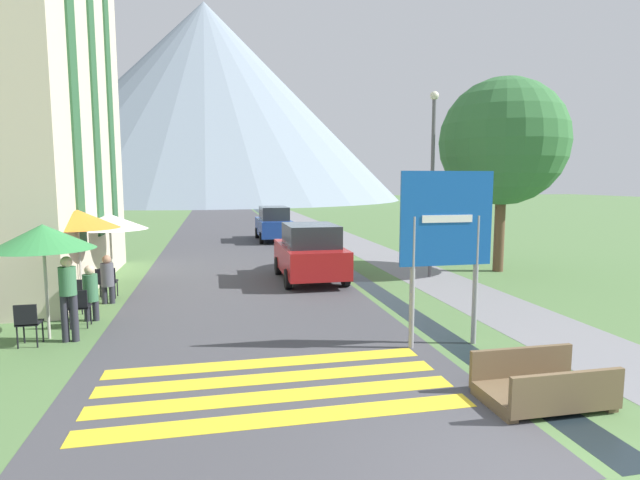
{
  "coord_description": "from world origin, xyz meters",
  "views": [
    {
      "loc": [
        -3.35,
        -4.26,
        3.18
      ],
      "look_at": [
        -0.32,
        10.0,
        1.45
      ],
      "focal_mm": 28.0,
      "sensor_mm": 36.0,
      "label": 1
    }
  ],
  "objects_px": {
    "cafe_chair_middle": "(75,293)",
    "cafe_umbrella_middle_orange": "(78,219)",
    "cafe_chair_nearest": "(28,321)",
    "cafe_chair_far_right": "(104,281)",
    "cafe_umbrella_front_green": "(43,237)",
    "cafe_umbrella_rear_white": "(110,222)",
    "person_standing_terrace": "(68,292)",
    "tree_by_path": "(503,142)",
    "streetlamp": "(432,171)",
    "cafe_chair_near_right": "(79,305)",
    "cafe_chair_far_left": "(109,280)",
    "person_seated_far": "(107,277)",
    "parked_car_far": "(274,224)",
    "road_sign": "(446,233)",
    "person_seated_near": "(90,290)",
    "footbridge": "(542,388)",
    "parked_car_near": "(310,252)"
  },
  "relations": [
    {
      "from": "cafe_chair_middle",
      "to": "cafe_umbrella_middle_orange",
      "type": "height_order",
      "value": "cafe_umbrella_middle_orange"
    },
    {
      "from": "cafe_chair_nearest",
      "to": "cafe_chair_far_right",
      "type": "bearing_deg",
      "value": 80.24
    },
    {
      "from": "cafe_chair_nearest",
      "to": "cafe_umbrella_front_green",
      "type": "height_order",
      "value": "cafe_umbrella_front_green"
    },
    {
      "from": "cafe_umbrella_rear_white",
      "to": "person_standing_terrace",
      "type": "relative_size",
      "value": 1.28
    },
    {
      "from": "cafe_umbrella_front_green",
      "to": "tree_by_path",
      "type": "height_order",
      "value": "tree_by_path"
    },
    {
      "from": "cafe_umbrella_middle_orange",
      "to": "streetlamp",
      "type": "relative_size",
      "value": 0.41
    },
    {
      "from": "cafe_chair_near_right",
      "to": "tree_by_path",
      "type": "relative_size",
      "value": 0.13
    },
    {
      "from": "cafe_umbrella_front_green",
      "to": "streetlamp",
      "type": "xyz_separation_m",
      "value": [
        10.29,
        4.49,
        1.43
      ]
    },
    {
      "from": "cafe_chair_far_left",
      "to": "person_standing_terrace",
      "type": "xyz_separation_m",
      "value": [
        -0.0,
        -3.74,
        0.49
      ]
    },
    {
      "from": "cafe_umbrella_rear_white",
      "to": "cafe_chair_nearest",
      "type": "bearing_deg",
      "value": -95.15
    },
    {
      "from": "person_seated_far",
      "to": "cafe_umbrella_middle_orange",
      "type": "bearing_deg",
      "value": -167.13
    },
    {
      "from": "cafe_chair_nearest",
      "to": "parked_car_far",
      "type": "bearing_deg",
      "value": 66.95
    },
    {
      "from": "road_sign",
      "to": "person_standing_terrace",
      "type": "xyz_separation_m",
      "value": [
        -7.12,
        1.79,
        -1.19
      ]
    },
    {
      "from": "person_seated_near",
      "to": "streetlamp",
      "type": "bearing_deg",
      "value": 18.58
    },
    {
      "from": "footbridge",
      "to": "cafe_umbrella_middle_orange",
      "type": "height_order",
      "value": "cafe_umbrella_middle_orange"
    },
    {
      "from": "footbridge",
      "to": "person_standing_terrace",
      "type": "height_order",
      "value": "person_standing_terrace"
    },
    {
      "from": "parked_car_far",
      "to": "person_seated_far",
      "type": "xyz_separation_m",
      "value": [
        -5.83,
        -12.82,
        -0.21
      ]
    },
    {
      "from": "cafe_chair_near_right",
      "to": "cafe_umbrella_middle_orange",
      "type": "distance_m",
      "value": 2.7
    },
    {
      "from": "cafe_umbrella_rear_white",
      "to": "cafe_chair_far_left",
      "type": "bearing_deg",
      "value": -82.68
    },
    {
      "from": "cafe_chair_middle",
      "to": "cafe_umbrella_rear_white",
      "type": "height_order",
      "value": "cafe_umbrella_rear_white"
    },
    {
      "from": "cafe_chair_near_right",
      "to": "tree_by_path",
      "type": "distance_m",
      "value": 13.99
    },
    {
      "from": "cafe_chair_near_right",
      "to": "person_seated_near",
      "type": "xyz_separation_m",
      "value": [
        0.12,
        0.54,
        0.2
      ]
    },
    {
      "from": "cafe_chair_near_right",
      "to": "cafe_umbrella_front_green",
      "type": "relative_size",
      "value": 0.37
    },
    {
      "from": "footbridge",
      "to": "person_seated_near",
      "type": "xyz_separation_m",
      "value": [
        -7.35,
        5.88,
        0.48
      ]
    },
    {
      "from": "cafe_chair_far_left",
      "to": "person_seated_near",
      "type": "distance_m",
      "value": 2.26
    },
    {
      "from": "cafe_chair_far_right",
      "to": "tree_by_path",
      "type": "distance_m",
      "value": 13.43
    },
    {
      "from": "cafe_chair_near_right",
      "to": "cafe_umbrella_rear_white",
      "type": "relative_size",
      "value": 0.39
    },
    {
      "from": "cafe_umbrella_front_green",
      "to": "cafe_umbrella_rear_white",
      "type": "xyz_separation_m",
      "value": [
        0.28,
        5.05,
        -0.11
      ]
    },
    {
      "from": "cafe_umbrella_rear_white",
      "to": "cafe_chair_near_right",
      "type": "bearing_deg",
      "value": -88.18
    },
    {
      "from": "parked_car_near",
      "to": "cafe_umbrella_middle_orange",
      "type": "distance_m",
      "value": 6.75
    },
    {
      "from": "parked_car_far",
      "to": "cafe_chair_nearest",
      "type": "relative_size",
      "value": 4.89
    },
    {
      "from": "parked_car_far",
      "to": "cafe_umbrella_rear_white",
      "type": "height_order",
      "value": "cafe_umbrella_rear_white"
    },
    {
      "from": "footbridge",
      "to": "cafe_chair_middle",
      "type": "xyz_separation_m",
      "value": [
        -7.87,
        6.6,
        0.29
      ]
    },
    {
      "from": "cafe_chair_nearest",
      "to": "cafe_umbrella_front_green",
      "type": "relative_size",
      "value": 0.37
    },
    {
      "from": "cafe_umbrella_middle_orange",
      "to": "cafe_umbrella_rear_white",
      "type": "distance_m",
      "value": 2.36
    },
    {
      "from": "cafe_chair_far_left",
      "to": "person_seated_far",
      "type": "xyz_separation_m",
      "value": [
        0.1,
        -0.61,
        0.19
      ]
    },
    {
      "from": "cafe_chair_near_right",
      "to": "cafe_umbrella_front_green",
      "type": "xyz_separation_m",
      "value": [
        -0.42,
        -0.67,
        1.56
      ]
    },
    {
      "from": "cafe_chair_far_left",
      "to": "person_seated_far",
      "type": "bearing_deg",
      "value": -96.49
    },
    {
      "from": "cafe_chair_near_right",
      "to": "cafe_umbrella_front_green",
      "type": "height_order",
      "value": "cafe_umbrella_front_green"
    },
    {
      "from": "parked_car_near",
      "to": "person_seated_near",
      "type": "distance_m",
      "value": 6.74
    },
    {
      "from": "cafe_chair_middle",
      "to": "person_seated_far",
      "type": "relative_size",
      "value": 0.67
    },
    {
      "from": "parked_car_near",
      "to": "footbridge",
      "type": "bearing_deg",
      "value": -80.34
    },
    {
      "from": "road_sign",
      "to": "cafe_umbrella_front_green",
      "type": "relative_size",
      "value": 1.44
    },
    {
      "from": "parked_car_far",
      "to": "tree_by_path",
      "type": "bearing_deg",
      "value": -57.9
    },
    {
      "from": "road_sign",
      "to": "cafe_chair_near_right",
      "type": "distance_m",
      "value": 7.87
    },
    {
      "from": "cafe_chair_far_right",
      "to": "cafe_chair_middle",
      "type": "bearing_deg",
      "value": -126.47
    },
    {
      "from": "parked_car_near",
      "to": "tree_by_path",
      "type": "bearing_deg",
      "value": 2.22
    },
    {
      "from": "cafe_chair_near_right",
      "to": "cafe_umbrella_middle_orange",
      "type": "relative_size",
      "value": 0.35
    },
    {
      "from": "road_sign",
      "to": "streetlamp",
      "type": "distance_m",
      "value": 7.22
    },
    {
      "from": "parked_car_near",
      "to": "streetlamp",
      "type": "bearing_deg",
      "value": -3.42
    }
  ]
}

